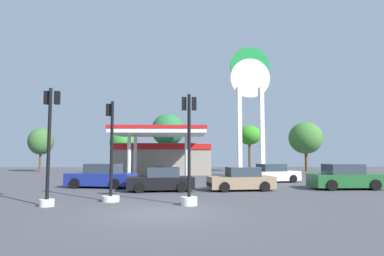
{
  "coord_description": "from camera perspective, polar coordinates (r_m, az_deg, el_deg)",
  "views": [
    {
      "loc": [
        0.86,
        -12.26,
        2.14
      ],
      "look_at": [
        1.42,
        10.75,
        4.03
      ],
      "focal_mm": 30.51,
      "sensor_mm": 36.0,
      "label": 1
    }
  ],
  "objects": [
    {
      "name": "car_4",
      "position": [
        20.04,
        8.59,
        -8.95
      ],
      "size": [
        4.06,
        2.14,
        1.39
      ],
      "color": "black",
      "rests_on": "ground"
    },
    {
      "name": "station_pole_sign",
      "position": [
        33.3,
        10.16,
        6.0
      ],
      "size": [
        3.98,
        0.56,
        12.98
      ],
      "color": "white",
      "rests_on": "ground"
    },
    {
      "name": "tree_0",
      "position": [
        45.29,
        -24.91,
        -2.14
      ],
      "size": [
        3.09,
        3.09,
        5.5
      ],
      "color": "brown",
      "rests_on": "ground"
    },
    {
      "name": "tree_1",
      "position": [
        43.73,
        -11.92,
        -2.53
      ],
      "size": [
        3.5,
        3.5,
        5.45
      ],
      "color": "brown",
      "rests_on": "ground"
    },
    {
      "name": "ground_plane",
      "position": [
        12.48,
        -5.5,
        -14.55
      ],
      "size": [
        90.0,
        90.0,
        0.0
      ],
      "primitive_type": "plane",
      "color": "#47474C",
      "rests_on": "ground"
    },
    {
      "name": "car_3",
      "position": [
        22.38,
        -15.54,
        -8.2
      ],
      "size": [
        4.61,
        2.62,
        1.55
      ],
      "color": "black",
      "rests_on": "ground"
    },
    {
      "name": "tree_3",
      "position": [
        42.09,
        9.99,
        -1.28
      ],
      "size": [
        2.93,
        2.93,
        5.86
      ],
      "color": "brown",
      "rests_on": "ground"
    },
    {
      "name": "car_1",
      "position": [
        26.38,
        13.95,
        -7.79
      ],
      "size": [
        4.29,
        2.69,
        1.43
      ],
      "color": "black",
      "rests_on": "ground"
    },
    {
      "name": "traffic_signal_1",
      "position": [
        15.06,
        -23.73,
        -4.29
      ],
      "size": [
        0.65,
        0.66,
        4.98
      ],
      "color": "silver",
      "rests_on": "ground"
    },
    {
      "name": "gas_station",
      "position": [
        36.06,
        -5.02,
        -4.83
      ],
      "size": [
        10.18,
        13.31,
        4.62
      ],
      "color": "gray",
      "rests_on": "ground"
    },
    {
      "name": "car_0",
      "position": [
        19.54,
        -5.43,
        -9.1
      ],
      "size": [
        4.02,
        2.08,
        1.39
      ],
      "color": "black",
      "rests_on": "ground"
    },
    {
      "name": "tree_2",
      "position": [
        42.1,
        -4.24,
        -0.35
      ],
      "size": [
        4.23,
        4.23,
        7.39
      ],
      "color": "brown",
      "rests_on": "ground"
    },
    {
      "name": "traffic_signal_0",
      "position": [
        14.08,
        -0.52,
        -6.61
      ],
      "size": [
        0.7,
        0.71,
        4.76
      ],
      "color": "silver",
      "rests_on": "ground"
    },
    {
      "name": "car_2",
      "position": [
        22.7,
        25.2,
        -7.86
      ],
      "size": [
        4.43,
        2.13,
        1.56
      ],
      "color": "black",
      "rests_on": "ground"
    },
    {
      "name": "traffic_signal_2",
      "position": [
        15.67,
        -14.03,
        -7.48
      ],
      "size": [
        0.8,
        0.8,
        4.64
      ],
      "color": "silver",
      "rests_on": "ground"
    },
    {
      "name": "tree_4",
      "position": [
        44.54,
        19.24,
        -1.67
      ],
      "size": [
        4.25,
        4.25,
        6.33
      ],
      "color": "brown",
      "rests_on": "ground"
    }
  ]
}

